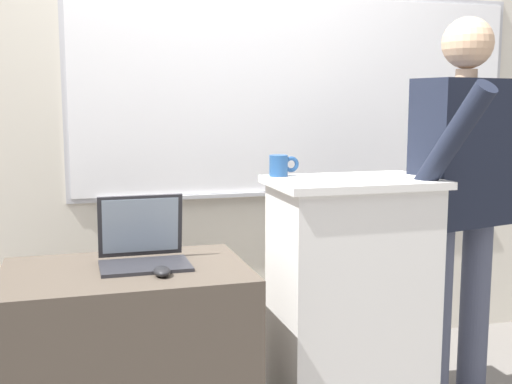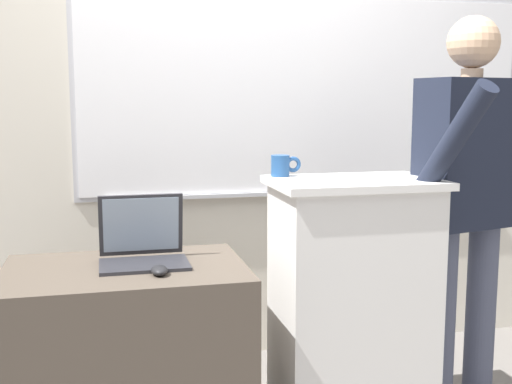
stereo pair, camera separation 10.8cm
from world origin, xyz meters
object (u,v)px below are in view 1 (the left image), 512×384
lectern_podium (351,303)px  computer_mouse_by_laptop (162,271)px  side_desk (129,364)px  coffee_mug (280,166)px  person_presenter (462,187)px  wireless_keyboard (354,178)px  laptop (143,244)px

lectern_podium → computer_mouse_by_laptop: bearing=-169.8°
side_desk → coffee_mug: 0.99m
lectern_podium → person_presenter: 0.70m
side_desk → person_presenter: size_ratio=0.53×
side_desk → person_presenter: person_presenter is taller
person_presenter → computer_mouse_by_laptop: (-1.32, -0.16, -0.23)m
wireless_keyboard → computer_mouse_by_laptop: 0.84m
side_desk → laptop: 0.46m
side_desk → wireless_keyboard: size_ratio=2.21×
wireless_keyboard → coffee_mug: size_ratio=3.19×
lectern_podium → coffee_mug: 0.64m
laptop → computer_mouse_by_laptop: 0.22m
side_desk → laptop: size_ratio=2.71×
coffee_mug → lectern_podium: bearing=-31.2°
person_presenter → wireless_keyboard: person_presenter is taller
laptop → wireless_keyboard: 0.86m
lectern_podium → coffee_mug: size_ratio=8.27×
lectern_podium → side_desk: size_ratio=1.17×
person_presenter → coffee_mug: person_presenter is taller
lectern_podium → laptop: (-0.84, 0.06, 0.29)m
person_presenter → coffee_mug: (-0.78, 0.14, 0.10)m
side_desk → person_presenter: (1.44, 0.02, 0.62)m
side_desk → wireless_keyboard: (0.89, -0.05, 0.69)m
computer_mouse_by_laptop → coffee_mug: size_ratio=0.78×
side_desk → coffee_mug: coffee_mug is taller
coffee_mug → person_presenter: bearing=-10.2°
computer_mouse_by_laptop → coffee_mug: coffee_mug is taller
side_desk → coffee_mug: bearing=14.0°
side_desk → person_presenter: 1.57m
coffee_mug → computer_mouse_by_laptop: bearing=-150.9°
side_desk → wireless_keyboard: wireless_keyboard is taller
laptop → wireless_keyboard: bearing=-8.1°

